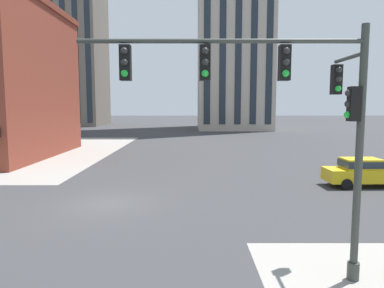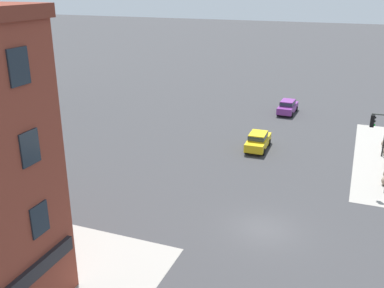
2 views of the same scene
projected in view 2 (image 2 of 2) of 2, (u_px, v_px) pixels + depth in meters
The scene contains 3 objects.
ground_plane at pixel (264, 229), 28.62m from camera, with size 320.00×320.00×0.00m, color #38383A.
car_main_northbound_far at pixel (288, 106), 53.40m from camera, with size 4.47×2.03×1.68m.
car_main_southbound_far at pixel (258, 140), 41.98m from camera, with size 4.44×1.97×1.68m.
Camera 2 is at (-24.91, -4.64, 15.15)m, focal length 41.16 mm.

